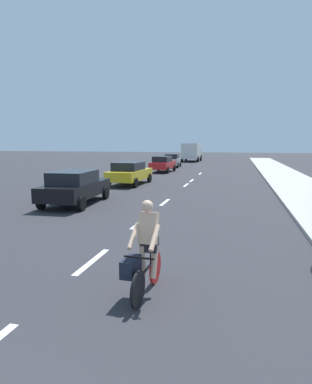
{
  "coord_description": "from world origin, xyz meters",
  "views": [
    {
      "loc": [
        3.35,
        -0.27,
        2.86
      ],
      "look_at": [
        0.53,
        10.96,
        1.1
      ],
      "focal_mm": 30.27,
      "sensor_mm": 36.0,
      "label": 1
    }
  ],
  "objects": [
    {
      "name": "sidewalk_strip",
      "position": [
        7.29,
        22.0,
        0.07
      ],
      "size": [
        3.6,
        80.0,
        0.14
      ],
      "primitive_type": "cube",
      "color": "#B2ADA3",
      "rests_on": "ground"
    },
    {
      "name": "parked_car_black",
      "position": [
        -4.0,
        13.41,
        0.84
      ],
      "size": [
        2.26,
        4.56,
        1.57
      ],
      "rotation": [
        0.0,
        0.0,
        0.06
      ],
      "color": "black",
      "rests_on": "ground"
    },
    {
      "name": "parked_car_yellow",
      "position": [
        -3.85,
        20.9,
        0.84
      ],
      "size": [
        2.19,
        4.56,
        1.57
      ],
      "rotation": [
        0.0,
        0.0,
        -0.03
      ],
      "color": "gold",
      "rests_on": "ground"
    },
    {
      "name": "lane_stripe_6",
      "position": [
        0.0,
        24.3,
        0.0
      ],
      "size": [
        0.16,
        1.8,
        0.01
      ],
      "primitive_type": "cube",
      "color": "white",
      "rests_on": "ground"
    },
    {
      "name": "cyclist",
      "position": [
        1.72,
        5.31,
        0.83
      ],
      "size": [
        0.62,
        1.71,
        1.82
      ],
      "rotation": [
        0.0,
        0.0,
        3.09
      ],
      "color": "black",
      "rests_on": "ground"
    },
    {
      "name": "delivery_truck",
      "position": [
        -3.6,
        50.23,
        1.5
      ],
      "size": [
        2.69,
        6.25,
        2.8
      ],
      "rotation": [
        0.0,
        0.0,
        -0.0
      ],
      "color": "beige",
      "rests_on": "ground"
    },
    {
      "name": "lane_stripe_3",
      "position": [
        0.0,
        10.6,
        0.0
      ],
      "size": [
        0.16,
        1.8,
        0.01
      ],
      "primitive_type": "cube",
      "color": "white",
      "rests_on": "ground"
    },
    {
      "name": "parked_car_silver",
      "position": [
        -4.14,
        37.45,
        0.83
      ],
      "size": [
        2.0,
        3.96,
        1.57
      ],
      "rotation": [
        0.0,
        0.0,
        0.06
      ],
      "color": "#B7BABF",
      "rests_on": "ground"
    },
    {
      "name": "lane_stripe_4",
      "position": [
        0.0,
        14.86,
        0.0
      ],
      "size": [
        0.16,
        1.8,
        0.01
      ],
      "primitive_type": "cube",
      "color": "white",
      "rests_on": "ground"
    },
    {
      "name": "ground_plane",
      "position": [
        0.0,
        20.0,
        0.0
      ],
      "size": [
        160.0,
        160.0,
        0.0
      ],
      "primitive_type": "plane",
      "color": "#2D2D33"
    },
    {
      "name": "lane_stripe_7",
      "position": [
        0.0,
        30.16,
        0.0
      ],
      "size": [
        0.16,
        1.8,
        0.01
      ],
      "primitive_type": "cube",
      "color": "white",
      "rests_on": "ground"
    },
    {
      "name": "lane_stripe_2",
      "position": [
        0.0,
        6.67,
        0.0
      ],
      "size": [
        0.16,
        1.8,
        0.01
      ],
      "primitive_type": "cube",
      "color": "white",
      "rests_on": "ground"
    },
    {
      "name": "lane_stripe_5",
      "position": [
        0.0,
        21.54,
        0.0
      ],
      "size": [
        0.16,
        1.8,
        0.01
      ],
      "primitive_type": "cube",
      "color": "white",
      "rests_on": "ground"
    },
    {
      "name": "parked_car_red",
      "position": [
        -3.8,
        30.92,
        0.84
      ],
      "size": [
        2.03,
        4.13,
        1.57
      ],
      "rotation": [
        0.0,
        0.0,
        -0.04
      ],
      "color": "red",
      "rests_on": "ground"
    }
  ]
}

